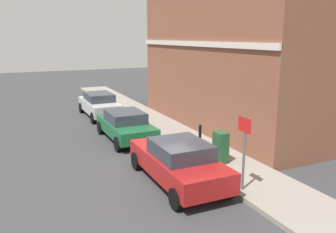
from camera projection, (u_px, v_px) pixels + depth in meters
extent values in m
plane|color=#38383A|center=(168.00, 168.00, 12.75)|extent=(80.00, 80.00, 0.00)
cube|color=gray|center=(156.00, 124.00, 18.87)|extent=(2.34, 30.00, 0.15)
cube|color=brown|center=(258.00, 56.00, 18.38)|extent=(7.90, 12.03, 7.47)
cube|color=silver|center=(192.00, 44.00, 16.59)|extent=(0.12, 12.03, 0.24)
cube|color=maroon|center=(178.00, 164.00, 11.35)|extent=(1.84, 4.43, 0.65)
cube|color=#2D333D|center=(181.00, 149.00, 11.04)|extent=(1.61, 1.95, 0.51)
cylinder|color=black|center=(137.00, 161.00, 12.55)|extent=(0.22, 0.64, 0.64)
cylinder|color=black|center=(179.00, 154.00, 13.24)|extent=(0.22, 0.64, 0.64)
cylinder|color=black|center=(176.00, 199.00, 9.60)|extent=(0.22, 0.64, 0.64)
cylinder|color=black|center=(228.00, 188.00, 10.30)|extent=(0.22, 0.64, 0.64)
cube|color=#195933|center=(126.00, 127.00, 16.08)|extent=(1.77, 4.09, 0.56)
cube|color=#2D333D|center=(125.00, 117.00, 16.00)|extent=(1.56, 1.95, 0.50)
cylinder|color=black|center=(101.00, 128.00, 17.12)|extent=(0.22, 0.64, 0.64)
cylinder|color=black|center=(132.00, 124.00, 17.81)|extent=(0.22, 0.64, 0.64)
cylinder|color=black|center=(118.00, 144.00, 14.49)|extent=(0.22, 0.64, 0.64)
cylinder|color=black|center=(155.00, 139.00, 15.17)|extent=(0.22, 0.64, 0.64)
cube|color=#B7B7BC|center=(100.00, 106.00, 20.77)|extent=(1.71, 4.25, 0.66)
cube|color=#2D333D|center=(99.00, 97.00, 20.67)|extent=(1.48, 2.11, 0.48)
cylinder|color=black|center=(82.00, 108.00, 21.89)|extent=(0.23, 0.64, 0.64)
cylinder|color=black|center=(105.00, 106.00, 22.54)|extent=(0.23, 0.64, 0.64)
cylinder|color=black|center=(93.00, 118.00, 19.14)|extent=(0.23, 0.64, 0.64)
cylinder|color=black|center=(120.00, 115.00, 19.80)|extent=(0.23, 0.64, 0.64)
cube|color=#1E4C28|center=(221.00, 147.00, 12.81)|extent=(0.40, 0.55, 1.15)
cube|color=#333333|center=(220.00, 161.00, 12.93)|extent=(0.46, 0.61, 0.08)
cylinder|color=black|center=(200.00, 137.00, 14.38)|extent=(0.12, 0.12, 0.95)
sphere|color=black|center=(200.00, 126.00, 14.27)|extent=(0.14, 0.14, 0.14)
cylinder|color=#59595B|center=(244.00, 154.00, 10.35)|extent=(0.08, 0.08, 2.30)
cube|color=white|center=(245.00, 125.00, 10.14)|extent=(0.03, 0.56, 0.40)
cube|color=red|center=(245.00, 125.00, 10.13)|extent=(0.01, 0.60, 0.44)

